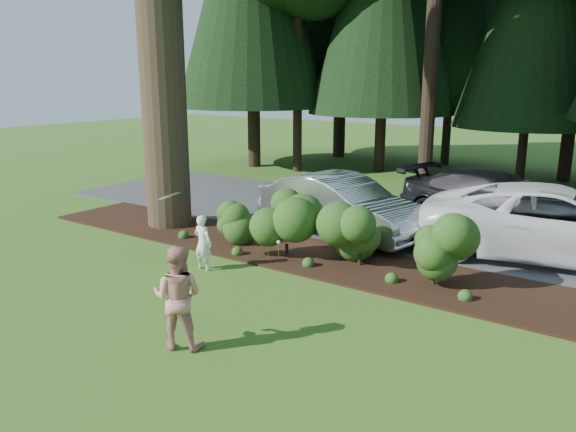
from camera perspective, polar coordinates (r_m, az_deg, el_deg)
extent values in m
plane|color=#39651C|center=(11.15, -8.30, -8.11)|extent=(80.00, 80.00, 0.00)
cube|color=black|center=(13.53, 1.18, -3.85)|extent=(16.00, 2.50, 0.05)
cube|color=#38383A|center=(17.09, 9.17, -0.27)|extent=(22.00, 6.00, 0.03)
cylinder|color=black|center=(16.12, -12.98, 20.17)|extent=(1.24, 1.24, 12.00)
sphere|color=#234916|center=(14.48, -5.50, -0.10)|extent=(1.08, 1.08, 1.08)
cylinder|color=black|center=(14.61, -5.45, -2.04)|extent=(0.08, 0.08, 0.30)
sphere|color=#234916|center=(13.19, -0.13, -0.20)|extent=(1.35, 1.35, 1.35)
cylinder|color=black|center=(13.40, -0.13, -3.46)|extent=(0.08, 0.08, 0.30)
sphere|color=#234916|center=(12.56, 7.39, -1.57)|extent=(1.26, 1.26, 1.26)
cylinder|color=black|center=(12.75, 7.30, -4.49)|extent=(0.08, 0.08, 0.30)
sphere|color=#234916|center=(11.72, 14.73, -3.62)|extent=(1.17, 1.17, 1.17)
cylinder|color=black|center=(11.89, 14.56, -6.21)|extent=(0.08, 0.08, 0.30)
cylinder|color=#234916|center=(13.14, -3.07, -3.38)|extent=(0.01, 0.01, 0.50)
sphere|color=white|center=(13.06, -3.08, -2.25)|extent=(0.09, 0.09, 0.09)
cylinder|color=#234916|center=(12.97, -2.02, -3.61)|extent=(0.01, 0.01, 0.50)
sphere|color=white|center=(12.89, -2.03, -2.46)|extent=(0.09, 0.09, 0.09)
cylinder|color=#234916|center=(12.79, -0.95, -3.84)|extent=(0.01, 0.01, 0.50)
sphere|color=white|center=(12.71, -0.95, -2.68)|extent=(0.09, 0.09, 0.09)
cylinder|color=black|center=(27.18, -2.86, 15.49)|extent=(0.50, 0.50, 9.80)
cylinder|color=black|center=(26.13, 2.32, 14.79)|extent=(0.50, 0.50, 9.10)
cylinder|color=black|center=(25.10, 8.99, 16.27)|extent=(0.50, 0.50, 10.50)
cylinder|color=black|center=(22.48, 14.22, 14.08)|extent=(0.50, 0.50, 8.75)
cylinder|color=black|center=(22.59, 22.78, 16.57)|extent=(0.50, 0.50, 11.20)
cylinder|color=black|center=(30.09, 4.99, 16.63)|extent=(0.50, 0.50, 11.20)
cylinder|color=black|center=(27.24, 14.85, 15.79)|extent=(0.50, 0.50, 10.50)
imported|color=silver|center=(14.99, 5.38, 1.06)|extent=(5.10, 2.59, 1.60)
imported|color=silver|center=(14.33, 25.77, -0.69)|extent=(6.52, 3.87, 1.70)
imported|color=black|center=(16.61, 20.16, 1.46)|extent=(5.77, 3.39, 1.57)
imported|color=white|center=(12.48, -8.64, -2.69)|extent=(0.46, 0.32, 1.24)
imported|color=#B93318|center=(8.97, -11.15, -8.08)|extent=(1.00, 0.91, 1.67)
cylinder|color=#198E76|center=(12.67, -11.95, 1.99)|extent=(0.49, 0.49, 0.22)
cylinder|color=#E74A13|center=(12.67, -11.96, 2.06)|extent=(0.34, 0.34, 0.16)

